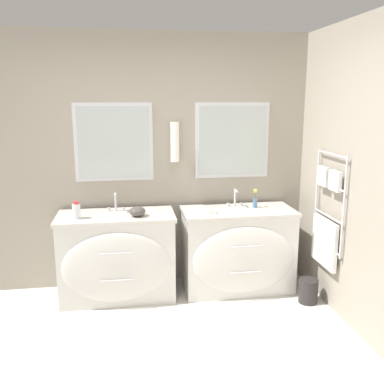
{
  "coord_description": "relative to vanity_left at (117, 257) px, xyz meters",
  "views": [
    {
      "loc": [
        -0.17,
        -2.53,
        1.94
      ],
      "look_at": [
        0.42,
        1.28,
        1.1
      ],
      "focal_mm": 40.0,
      "sensor_mm": 36.0,
      "label": 1
    }
  ],
  "objects": [
    {
      "name": "amenity_bowl",
      "position": [
        0.21,
        -0.06,
        0.47
      ],
      "size": [
        0.16,
        0.16,
        0.09
      ],
      "color": "#4C4742",
      "rests_on": "vanity_left"
    },
    {
      "name": "vanity_left",
      "position": [
        0.0,
        0.0,
        0.0
      ],
      "size": [
        1.13,
        0.6,
        0.85
      ],
      "color": "silver",
      "rests_on": "ground_plane"
    },
    {
      "name": "toiletry_bottle",
      "position": [
        -0.36,
        -0.05,
        0.5
      ],
      "size": [
        0.07,
        0.07,
        0.16
      ],
      "color": "silver",
      "rests_on": "vanity_left"
    },
    {
      "name": "flower_vase",
      "position": [
        1.41,
        0.1,
        0.5
      ],
      "size": [
        0.05,
        0.05,
        0.2
      ],
      "color": "teal",
      "rests_on": "vanity_right"
    },
    {
      "name": "faucet_left",
      "position": [
        0.0,
        0.17,
        0.51
      ],
      "size": [
        0.17,
        0.12,
        0.18
      ],
      "color": "silver",
      "rests_on": "vanity_left"
    },
    {
      "name": "vanity_right",
      "position": [
        1.22,
        0.0,
        0.0
      ],
      "size": [
        1.13,
        0.6,
        0.85
      ],
      "color": "silver",
      "rests_on": "ground_plane"
    },
    {
      "name": "waste_bin",
      "position": [
        1.82,
        -0.38,
        -0.31
      ],
      "size": [
        0.19,
        0.19,
        0.24
      ],
      "color": "#282626",
      "rests_on": "ground_plane"
    },
    {
      "name": "wall_back",
      "position": [
        0.3,
        0.38,
        0.88
      ],
      "size": [
        5.01,
        0.17,
        2.6
      ],
      "color": "#9E9384",
      "rests_on": "ground_plane"
    },
    {
      "name": "wall_right",
      "position": [
        2.03,
        -0.65,
        0.86
      ],
      "size": [
        0.13,
        3.75,
        2.6
      ],
      "color": "#9E9384",
      "rests_on": "ground_plane"
    },
    {
      "name": "faucet_right",
      "position": [
        1.22,
        0.17,
        0.51
      ],
      "size": [
        0.17,
        0.12,
        0.18
      ],
      "color": "silver",
      "rests_on": "vanity_right"
    },
    {
      "name": "soap_dish",
      "position": [
        0.92,
        -0.06,
        0.44
      ],
      "size": [
        0.1,
        0.07,
        0.04
      ],
      "color": "white",
      "rests_on": "vanity_right"
    }
  ]
}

